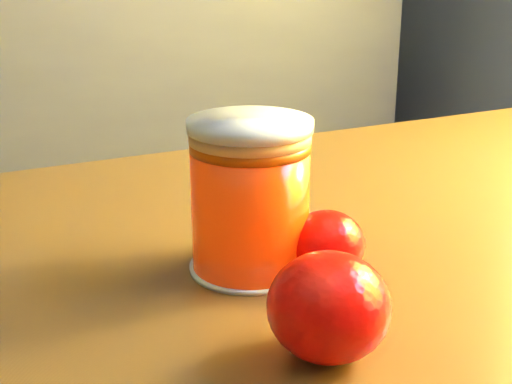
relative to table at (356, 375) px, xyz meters
name	(u,v)px	position (x,y,z in m)	size (l,w,h in m)	color
table	(356,375)	(0.00, 0.00, 0.00)	(1.05, 0.77, 0.76)	brown
juice_glass	(250,197)	(-0.08, 0.03, 0.15)	(0.09, 0.09, 0.11)	#FF3405
orange_front	(329,307)	(-0.08, -0.10, 0.13)	(0.07, 0.07, 0.06)	#FF1005
orange_back	(327,244)	(-0.03, -0.01, 0.12)	(0.06, 0.06, 0.05)	#FF1005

